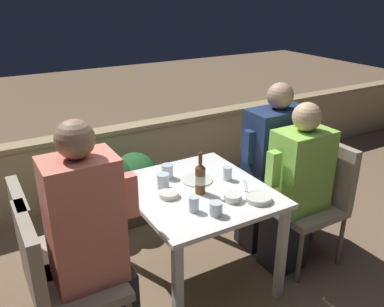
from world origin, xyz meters
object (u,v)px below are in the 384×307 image
at_px(chair_left_far, 46,244).
at_px(chair_right_far, 290,174).
at_px(person_navy_jumper, 271,167).
at_px(beer_bottle, 200,178).
at_px(person_coral_top, 92,240).
at_px(chair_right_near, 316,191).
at_px(potted_plant, 262,157).
at_px(chair_left_near, 56,276).
at_px(person_green_blouse, 295,188).

bearing_deg(chair_left_far, chair_right_far, 0.16).
distance_m(person_navy_jumper, beer_bottle, 0.78).
bearing_deg(person_navy_jumper, person_coral_top, -167.87).
height_order(person_coral_top, beer_bottle, person_coral_top).
xyz_separation_m(person_coral_top, chair_right_near, (1.63, 0.00, -0.14)).
distance_m(person_coral_top, potted_plant, 1.97).
height_order(chair_left_far, person_navy_jumper, person_navy_jumper).
bearing_deg(potted_plant, chair_left_near, -158.13).
xyz_separation_m(person_coral_top, potted_plant, (1.79, 0.80, -0.21)).
xyz_separation_m(chair_left_near, chair_left_far, (0.01, 0.31, 0.00)).
distance_m(chair_left_far, potted_plant, 2.04).
bearing_deg(person_navy_jumper, chair_right_near, -63.38).
relative_size(chair_left_near, person_coral_top, 0.67).
bearing_deg(chair_left_far, person_navy_jumper, 0.18).
distance_m(beer_bottle, potted_plant, 1.30).
distance_m(person_coral_top, person_navy_jumper, 1.50).
height_order(person_coral_top, chair_right_near, person_coral_top).
relative_size(chair_left_far, person_navy_jumper, 0.70).
xyz_separation_m(chair_left_near, chair_right_far, (1.88, 0.32, 0.00)).
distance_m(chair_left_near, potted_plant, 2.15).
height_order(chair_right_far, potted_plant, chair_right_far).
bearing_deg(person_navy_jumper, potted_plant, 56.53).
distance_m(chair_left_far, chair_right_far, 1.86).
xyz_separation_m(chair_left_near, person_coral_top, (0.20, -0.00, 0.14)).
height_order(chair_left_near, chair_left_far, same).
distance_m(chair_left_far, person_green_blouse, 1.64).
distance_m(chair_right_near, potted_plant, 0.82).
relative_size(beer_bottle, potted_plant, 0.35).
bearing_deg(beer_bottle, chair_right_near, -8.03).
distance_m(person_navy_jumper, potted_plant, 0.60).
height_order(beer_bottle, potted_plant, beer_bottle).
xyz_separation_m(person_navy_jumper, potted_plant, (0.32, 0.48, -0.16)).
bearing_deg(person_navy_jumper, beer_bottle, -165.72).
bearing_deg(potted_plant, chair_right_near, -101.48).
distance_m(person_coral_top, chair_right_near, 1.63).
height_order(chair_left_near, person_coral_top, person_coral_top).
distance_m(chair_left_near, chair_left_far, 0.31).
relative_size(person_coral_top, beer_bottle, 4.92).
distance_m(person_coral_top, chair_right_far, 1.71).
xyz_separation_m(chair_left_near, potted_plant, (1.99, 0.80, -0.06)).
relative_size(chair_left_near, chair_right_far, 1.00).
bearing_deg(chair_right_far, beer_bottle, -168.72).
distance_m(person_green_blouse, beer_bottle, 0.73).
bearing_deg(chair_left_near, potted_plant, 21.87).
bearing_deg(potted_plant, person_coral_top, -155.93).
relative_size(chair_left_near, chair_left_far, 1.00).
distance_m(chair_left_far, beer_bottle, 0.98).
bearing_deg(person_navy_jumper, person_green_blouse, -98.81).
bearing_deg(person_navy_jumper, chair_left_far, -179.82).
xyz_separation_m(chair_left_far, person_green_blouse, (1.61, -0.31, 0.08)).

